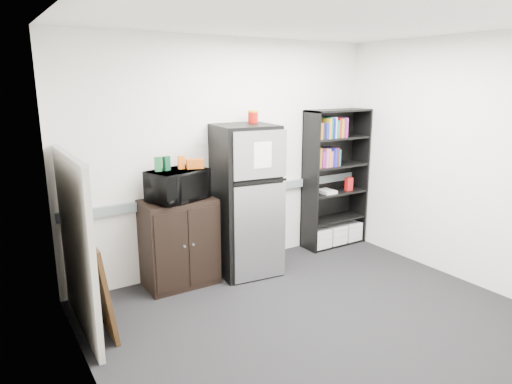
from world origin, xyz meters
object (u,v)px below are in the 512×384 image
(microwave, at_px, (178,185))
(bookshelf, at_px, (335,180))
(cabinet, at_px, (179,243))
(refrigerator, at_px, (245,200))
(cubicle_partition, at_px, (77,245))

(microwave, bearing_deg, bookshelf, -15.99)
(cabinet, bearing_deg, microwave, -90.00)
(bookshelf, distance_m, refrigerator, 1.51)
(cubicle_partition, bearing_deg, microwave, 19.69)
(refrigerator, bearing_deg, cabinet, -179.29)
(bookshelf, relative_size, refrigerator, 1.06)
(bookshelf, xyz_separation_m, cabinet, (-2.30, -0.06, -0.43))
(bookshelf, xyz_separation_m, refrigerator, (-1.50, -0.14, -0.04))
(bookshelf, xyz_separation_m, microwave, (-2.30, -0.08, 0.22))
(bookshelf, height_order, microwave, bookshelf)
(cubicle_partition, height_order, cabinet, cubicle_partition)
(bookshelf, relative_size, microwave, 3.10)
(cubicle_partition, xyz_separation_m, cabinet, (1.13, 0.42, -0.33))
(cabinet, distance_m, microwave, 0.65)
(microwave, xyz_separation_m, refrigerator, (0.79, -0.06, -0.26))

